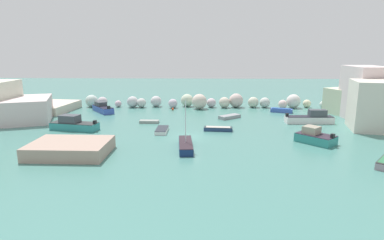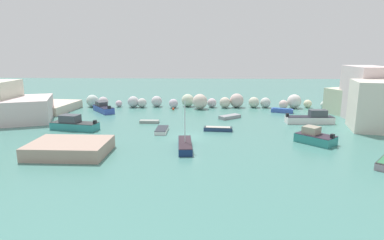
{
  "view_description": "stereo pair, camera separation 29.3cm",
  "coord_description": "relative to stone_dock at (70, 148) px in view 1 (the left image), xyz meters",
  "views": [
    {
      "loc": [
        1.44,
        -38.89,
        10.73
      ],
      "look_at": [
        0.0,
        5.09,
        1.0
      ],
      "focal_mm": 30.34,
      "sensor_mm": 36.0,
      "label": 1
    },
    {
      "loc": [
        1.73,
        -38.87,
        10.73
      ],
      "look_at": [
        0.0,
        5.09,
        1.0
      ],
      "focal_mm": 30.34,
      "sensor_mm": 36.0,
      "label": 2
    }
  ],
  "objects": [
    {
      "name": "moored_boat_3",
      "position": [
        5.78,
        14.73,
        -0.47
      ],
      "size": [
        2.83,
        1.08,
        0.4
      ],
      "rotation": [
        0.0,
        0.0,
        3.13
      ],
      "color": "gray",
      "rests_on": "cove_water"
    },
    {
      "name": "moored_boat_4",
      "position": [
        8.31,
        9.48,
        -0.42
      ],
      "size": [
        1.45,
        3.61,
        0.52
      ],
      "rotation": [
        0.0,
        0.0,
        4.71
      ],
      "color": "white",
      "rests_on": "cove_water"
    },
    {
      "name": "channel_buoy",
      "position": [
        8.35,
        24.88,
        -0.45
      ],
      "size": [
        0.45,
        0.45,
        0.45
      ],
      "primitive_type": "sphere",
      "color": "#E04C28",
      "rests_on": "cove_water"
    },
    {
      "name": "moored_boat_1",
      "position": [
        27.17,
        23.49,
        -0.32
      ],
      "size": [
        3.77,
        2.35,
        0.72
      ],
      "rotation": [
        0.0,
        0.0,
        5.92
      ],
      "color": "#3B59AF",
      "rests_on": "cove_water"
    },
    {
      "name": "cove_water",
      "position": [
        12.17,
        7.31,
        -0.67
      ],
      "size": [
        160.0,
        160.0,
        0.0
      ],
      "primitive_type": "plane",
      "color": "#467E75",
      "rests_on": "ground"
    },
    {
      "name": "moored_boat_8",
      "position": [
        26.68,
        5.11,
        0.02
      ],
      "size": [
        4.63,
        4.68,
        1.89
      ],
      "rotation": [
        0.0,
        0.0,
        2.34
      ],
      "color": "teal",
      "rests_on": "cove_water"
    },
    {
      "name": "moored_boat_6",
      "position": [
        29.51,
        15.41,
        0.05
      ],
      "size": [
        6.91,
        1.89,
        2.01
      ],
      "rotation": [
        0.0,
        0.0,
        0.03
      ],
      "color": "silver",
      "rests_on": "cove_water"
    },
    {
      "name": "stone_dock",
      "position": [
        0.0,
        0.0,
        0.0
      ],
      "size": [
        7.9,
        5.83,
        1.35
      ],
      "primitive_type": "cube",
      "rotation": [
        0.0,
        0.0,
        -0.01
      ],
      "color": "tan",
      "rests_on": "ground"
    },
    {
      "name": "moored_boat_7",
      "position": [
        17.88,
        18.36,
        -0.42
      ],
      "size": [
        3.66,
        3.33,
        0.51
      ],
      "rotation": [
        0.0,
        0.0,
        0.68
      ],
      "color": "gray",
      "rests_on": "cove_water"
    },
    {
      "name": "moored_boat_2",
      "position": [
        11.81,
        2.28,
        -0.26
      ],
      "size": [
        1.87,
        5.59,
        5.32
      ],
      "rotation": [
        0.0,
        0.0,
        1.65
      ],
      "color": "navy",
      "rests_on": "cove_water"
    },
    {
      "name": "moored_boat_5",
      "position": [
        -3.7,
        10.26,
        0.08
      ],
      "size": [
        6.66,
        3.21,
        2.02
      ],
      "rotation": [
        0.0,
        0.0,
        2.94
      ],
      "color": "teal",
      "rests_on": "cove_water"
    },
    {
      "name": "rock_breakwater",
      "position": [
        13.83,
        27.81,
        0.42
      ],
      "size": [
        44.78,
        4.9,
        2.7
      ],
      "color": "silver",
      "rests_on": "ground"
    },
    {
      "name": "moored_boat_9",
      "position": [
        15.72,
        10.42,
        -0.39
      ],
      "size": [
        3.87,
        1.47,
        0.53
      ],
      "rotation": [
        0.0,
        0.0,
        6.2
      ],
      "color": "navy",
      "rests_on": "cove_water"
    },
    {
      "name": "moored_boat_0",
      "position": [
        -3.63,
        22.92,
        -0.01
      ],
      "size": [
        4.88,
        5.63,
        1.69
      ],
      "rotation": [
        0.0,
        0.0,
        2.22
      ],
      "color": "#3A55B3",
      "rests_on": "cove_water"
    }
  ]
}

